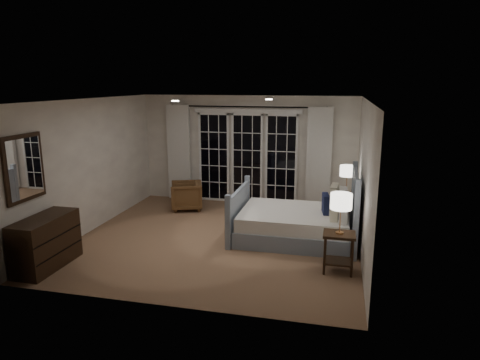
% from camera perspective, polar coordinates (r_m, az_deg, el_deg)
% --- Properties ---
extents(floor, '(5.00, 5.00, 0.00)m').
position_cam_1_polar(floor, '(7.93, -2.88, -7.72)').
color(floor, '#826146').
rests_on(floor, ground).
extents(ceiling, '(5.00, 5.00, 0.00)m').
position_cam_1_polar(ceiling, '(7.42, -3.10, 10.64)').
color(ceiling, white).
rests_on(ceiling, wall_back).
extents(wall_left, '(0.02, 5.00, 2.50)m').
position_cam_1_polar(wall_left, '(8.60, -19.21, 1.87)').
color(wall_left, white).
rests_on(wall_left, floor).
extents(wall_right, '(0.02, 5.00, 2.50)m').
position_cam_1_polar(wall_right, '(7.30, 16.22, 0.20)').
color(wall_right, white).
rests_on(wall_right, floor).
extents(wall_back, '(5.00, 0.02, 2.50)m').
position_cam_1_polar(wall_back, '(9.96, 1.00, 4.02)').
color(wall_back, white).
rests_on(wall_back, floor).
extents(wall_front, '(5.00, 0.02, 2.50)m').
position_cam_1_polar(wall_front, '(5.30, -10.50, -4.26)').
color(wall_front, white).
rests_on(wall_front, floor).
extents(french_doors, '(2.50, 0.04, 2.20)m').
position_cam_1_polar(french_doors, '(9.95, 0.95, 3.08)').
color(french_doors, black).
rests_on(french_doors, wall_back).
extents(curtain_rod, '(3.50, 0.03, 0.03)m').
position_cam_1_polar(curtain_rod, '(9.76, 0.90, 9.74)').
color(curtain_rod, black).
rests_on(curtain_rod, wall_back).
extents(curtain_left, '(0.55, 0.10, 2.25)m').
position_cam_1_polar(curtain_left, '(10.34, -8.14, 3.66)').
color(curtain_left, silver).
rests_on(curtain_left, curtain_rod).
extents(curtain_right, '(0.55, 0.10, 2.25)m').
position_cam_1_polar(curtain_right, '(9.65, 10.48, 2.92)').
color(curtain_right, silver).
rests_on(curtain_right, curtain_rod).
extents(downlight_a, '(0.12, 0.12, 0.01)m').
position_cam_1_polar(downlight_a, '(7.83, 3.88, 10.68)').
color(downlight_a, white).
rests_on(downlight_a, ceiling).
extents(downlight_b, '(0.12, 0.12, 0.01)m').
position_cam_1_polar(downlight_b, '(7.24, -8.64, 10.38)').
color(downlight_b, white).
rests_on(downlight_b, ceiling).
extents(bed, '(2.14, 1.53, 1.24)m').
position_cam_1_polar(bed, '(7.84, 7.75, -5.58)').
color(bed, gray).
rests_on(bed, floor).
extents(nightstand_left, '(0.47, 0.38, 0.61)m').
position_cam_1_polar(nightstand_left, '(6.61, 13.03, -8.66)').
color(nightstand_left, black).
rests_on(nightstand_left, floor).
extents(nightstand_right, '(0.47, 0.38, 0.62)m').
position_cam_1_polar(nightstand_right, '(8.89, 13.88, -3.05)').
color(nightstand_right, black).
rests_on(nightstand_right, floor).
extents(lamp_left, '(0.32, 0.32, 0.61)m').
position_cam_1_polar(lamp_left, '(6.39, 13.34, -2.83)').
color(lamp_left, '#B97E4A').
rests_on(lamp_left, nightstand_left).
extents(lamp_right, '(0.29, 0.29, 0.57)m').
position_cam_1_polar(lamp_right, '(8.73, 14.11, 1.14)').
color(lamp_right, '#B97E4A').
rests_on(lamp_right, nightstand_right).
extents(armchair, '(0.87, 0.86, 0.62)m').
position_cam_1_polar(armchair, '(9.65, -7.17, -2.08)').
color(armchair, brown).
rests_on(armchair, floor).
extents(dresser, '(0.48, 1.13, 0.80)m').
position_cam_1_polar(dresser, '(7.25, -24.46, -7.56)').
color(dresser, black).
rests_on(dresser, floor).
extents(mirror, '(0.05, 0.85, 1.00)m').
position_cam_1_polar(mirror, '(7.10, -26.83, 1.43)').
color(mirror, black).
rests_on(mirror, wall_left).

